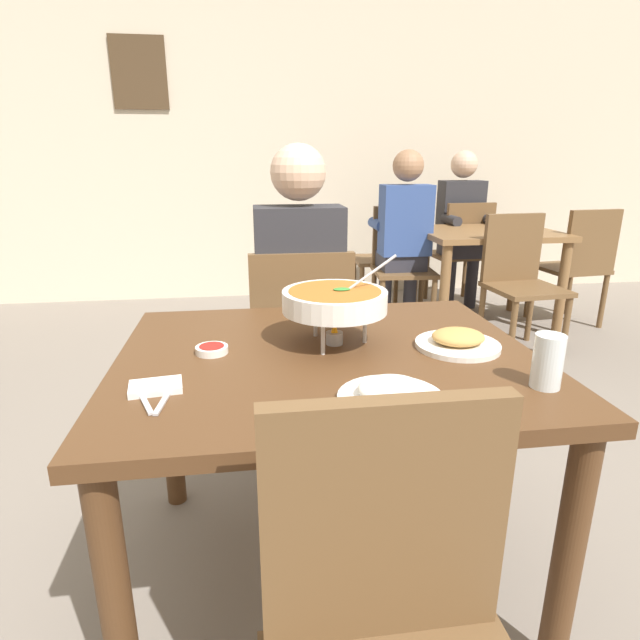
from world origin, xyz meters
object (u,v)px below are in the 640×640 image
chair_bg_window (579,261)px  chair_bg_right (519,275)px  appetizer_plate (458,341)px  chair_bg_middle (401,259)px  drink_glass (547,364)px  patron_bg_middle (404,230)px  rice_plate (391,394)px  diner_main (299,283)px  curry_bowl (335,301)px  patron_bg_left (462,220)px  dining_table_far (486,248)px  sauce_dish (212,349)px  chair_diner_main (300,338)px  chair_bg_left (462,248)px  dining_table_main (327,388)px  chair_bg_corner (392,251)px

chair_bg_window → chair_bg_right: bearing=-150.7°
appetizer_plate → chair_bg_middle: chair_bg_middle is taller
drink_glass → patron_bg_middle: size_ratio=0.10×
rice_plate → chair_bg_right: (1.48, 2.14, -0.25)m
diner_main → curry_bowl: diner_main is taller
patron_bg_left → chair_bg_right: bearing=-91.5°
diner_main → dining_table_far: bearing=44.3°
sauce_dish → diner_main: bearing=67.1°
chair_diner_main → appetizer_plate: size_ratio=3.75×
curry_bowl → drink_glass: curry_bowl is taller
chair_bg_left → dining_table_main: bearing=-119.4°
appetizer_plate → sauce_dish: size_ratio=2.67×
curry_bowl → drink_glass: bearing=-39.0°
chair_bg_window → sauce_dish: bearing=-140.0°
rice_plate → dining_table_far: bearing=60.9°
chair_bg_corner → sauce_dish: bearing=-115.0°
dining_table_main → rice_plate: size_ratio=4.79×
chair_bg_window → chair_bg_left: bearing=133.8°
rice_plate → dining_table_far: (1.48, 2.65, -0.15)m
dining_table_main → dining_table_far: (1.57, 2.33, -0.02)m
chair_bg_right → chair_bg_window: same height
rice_plate → drink_glass: bearing=4.4°
diner_main → drink_glass: bearing=-66.3°
dining_table_far → chair_bg_corner: (-0.58, 0.51, -0.10)m
dining_table_main → patron_bg_middle: (0.93, 2.37, 0.12)m
chair_bg_middle → chair_bg_right: size_ratio=1.00×
appetizer_plate → dining_table_main: bearing=178.6°
appetizer_plate → patron_bg_middle: 2.45m
diner_main → drink_glass: diner_main is taller
dining_table_far → curry_bowl: bearing=-124.2°
dining_table_main → diner_main: (0.00, 0.80, 0.12)m
dining_table_main → curry_bowl: bearing=66.2°
chair_diner_main → chair_bg_window: size_ratio=1.00×
chair_bg_right → patron_bg_left: (0.03, 1.07, 0.24)m
chair_diner_main → curry_bowl: curry_bowl is taller
chair_diner_main → chair_bg_left: same height
diner_main → chair_bg_corner: diner_main is taller
dining_table_far → patron_bg_left: 0.58m
chair_bg_window → patron_bg_middle: patron_bg_middle is taller
dining_table_main → dining_table_far: size_ratio=1.15×
dining_table_main → curry_bowl: 0.25m
chair_bg_left → chair_bg_right: bearing=-92.7°
curry_bowl → chair_bg_left: (1.59, 2.80, -0.35)m
chair_diner_main → chair_bg_window: same height
appetizer_plate → diner_main: bearing=114.9°
appetizer_plate → chair_bg_right: 2.20m
drink_glass → patron_bg_middle: bearing=80.3°
appetizer_plate → sauce_dish: (-0.69, 0.05, -0.01)m
rice_plate → patron_bg_left: (1.50, 3.21, -0.01)m
chair_bg_left → patron_bg_left: bearing=136.6°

